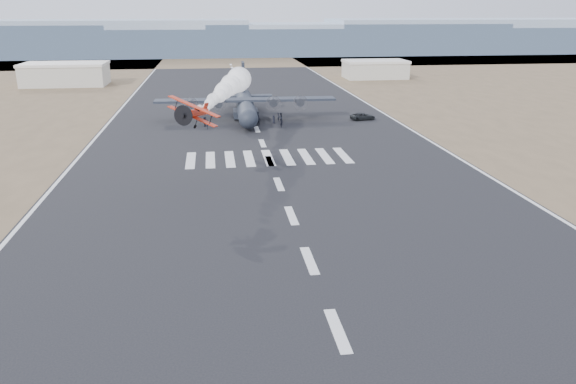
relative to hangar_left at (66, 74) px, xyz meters
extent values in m
plane|color=black|center=(52.00, -145.00, -3.41)|extent=(500.00, 500.00, 0.00)
cube|color=brown|center=(52.00, 85.00, -3.41)|extent=(500.00, 80.00, 0.00)
cube|color=#8899AD|center=(-13.00, 115.00, 5.09)|extent=(150.00, 50.00, 17.00)
cube|color=#8899AD|center=(52.00, 115.00, 3.09)|extent=(150.00, 50.00, 13.00)
cube|color=#8899AD|center=(117.00, 115.00, 4.09)|extent=(150.00, 50.00, 15.00)
cube|color=#8899AD|center=(182.00, 115.00, 5.09)|extent=(150.00, 50.00, 17.00)
cube|color=#ADA99A|center=(0.00, 0.00, -0.41)|extent=(24.00, 14.00, 6.00)
cube|color=silver|center=(0.00, 0.00, 2.89)|extent=(24.50, 14.50, 0.80)
cube|color=#ADA99A|center=(98.00, 5.00, -0.81)|extent=(20.00, 12.00, 5.20)
cube|color=silver|center=(98.00, 5.00, 2.09)|extent=(20.50, 12.50, 0.80)
cylinder|color=red|center=(41.55, -111.25, 6.78)|extent=(2.20, 5.54, 0.98)
sphere|color=black|center=(41.60, -111.03, 7.16)|extent=(0.76, 0.76, 0.76)
cylinder|color=black|center=(40.95, -113.80, 6.78)|extent=(1.21, 0.89, 1.09)
cylinder|color=black|center=(40.87, -114.17, 6.78)|extent=(2.35, 0.58, 2.40)
cube|color=red|center=(41.45, -111.67, 6.40)|extent=(6.31, 2.48, 2.27)
cube|color=red|center=(41.38, -111.99, 7.71)|extent=(6.51, 2.53, 2.34)
cube|color=red|center=(42.12, -108.80, 7.33)|extent=(0.33, 0.98, 1.09)
cube|color=red|center=(42.12, -108.80, 6.78)|extent=(2.30, 1.24, 0.09)
cylinder|color=black|center=(40.50, -111.90, 5.47)|extent=(0.24, 0.50, 0.48)
cylinder|color=black|center=(42.20, -112.30, 5.47)|extent=(0.24, 0.50, 0.48)
sphere|color=white|center=(42.17, -108.59, 6.78)|extent=(0.76, 0.76, 0.76)
sphere|color=white|center=(42.77, -106.03, 6.81)|extent=(1.08, 1.08, 1.08)
sphere|color=white|center=(43.37, -103.48, 6.85)|extent=(1.40, 1.40, 1.40)
sphere|color=white|center=(43.96, -100.93, 6.88)|extent=(1.72, 1.72, 1.72)
sphere|color=white|center=(44.56, -98.37, 6.91)|extent=(2.04, 2.04, 2.04)
sphere|color=white|center=(45.16, -95.82, 6.94)|extent=(2.35, 2.35, 2.35)
sphere|color=white|center=(45.76, -93.27, 6.98)|extent=(2.67, 2.67, 2.67)
sphere|color=white|center=(46.35, -90.71, 7.01)|extent=(2.99, 2.99, 2.99)
sphere|color=white|center=(46.95, -88.16, 7.04)|extent=(3.31, 3.31, 3.31)
sphere|color=white|center=(47.55, -85.61, 7.08)|extent=(3.63, 3.63, 3.63)
sphere|color=white|center=(48.14, -83.05, 7.11)|extent=(3.94, 3.94, 3.94)
sphere|color=white|center=(48.74, -80.50, 7.14)|extent=(4.26, 4.26, 4.26)
cylinder|color=black|center=(50.61, -62.11, -0.98)|extent=(4.33, 26.20, 3.73)
sphere|color=black|center=(50.31, -75.16, -0.98)|extent=(3.73, 3.73, 3.73)
cone|color=black|center=(50.91, -49.05, -0.98)|extent=(3.86, 5.68, 3.73)
cube|color=black|center=(50.59, -63.04, 0.79)|extent=(37.40, 4.77, 0.47)
cylinder|color=black|center=(39.39, -63.25, 0.32)|extent=(1.76, 3.58, 1.68)
cylinder|color=#3F3F44|center=(39.34, -65.11, 0.32)|extent=(3.17, 0.12, 3.17)
cylinder|color=black|center=(44.98, -63.38, 0.32)|extent=(1.76, 3.58, 1.68)
cylinder|color=#3F3F44|center=(44.94, -65.24, 0.32)|extent=(3.17, 0.12, 3.17)
cylinder|color=black|center=(56.17, -63.63, 0.32)|extent=(1.76, 3.58, 1.68)
cylinder|color=#3F3F44|center=(56.13, -65.50, 0.32)|extent=(3.17, 0.12, 3.17)
cylinder|color=black|center=(61.77, -63.76, 0.32)|extent=(1.76, 3.58, 1.68)
cylinder|color=#3F3F44|center=(61.73, -65.63, 0.32)|extent=(3.17, 0.12, 3.17)
cube|color=black|center=(50.87, -50.91, 3.68)|extent=(0.66, 4.21, 7.46)
cube|color=black|center=(50.88, -50.45, -0.24)|extent=(13.12, 3.10, 0.33)
cube|color=black|center=(48.58, -61.13, -2.38)|extent=(1.25, 5.62, 1.49)
cylinder|color=black|center=(48.58, -61.13, -2.89)|extent=(0.49, 1.04, 1.03)
cube|color=black|center=(52.68, -61.22, -2.38)|extent=(1.25, 5.62, 1.49)
cylinder|color=black|center=(52.68, -61.22, -2.89)|extent=(0.49, 1.04, 1.03)
cylinder|color=black|center=(50.37, -72.36, -2.99)|extent=(0.39, 0.85, 0.84)
imported|color=black|center=(74.85, -66.36, -2.68)|extent=(5.58, 3.23, 1.46)
imported|color=black|center=(57.17, -65.36, -2.55)|extent=(0.63, 0.72, 1.73)
imported|color=black|center=(52.70, -67.72, -2.47)|extent=(1.06, 0.88, 1.87)
imported|color=black|center=(42.47, -71.58, -2.59)|extent=(0.53, 1.08, 1.64)
imported|color=black|center=(52.67, -69.33, -2.48)|extent=(1.22, 0.92, 1.86)
imported|color=black|center=(55.88, -67.63, -2.57)|extent=(0.70, 0.92, 1.67)
imported|color=black|center=(42.08, -68.84, -2.46)|extent=(1.27, 1.83, 1.89)
imported|color=black|center=(56.98, -71.89, -2.47)|extent=(0.72, 0.81, 1.88)
imported|color=black|center=(57.54, -65.90, -2.51)|extent=(1.03, 0.89, 1.80)
camera|label=1|loc=(43.65, -179.78, 18.87)|focal=35.00mm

